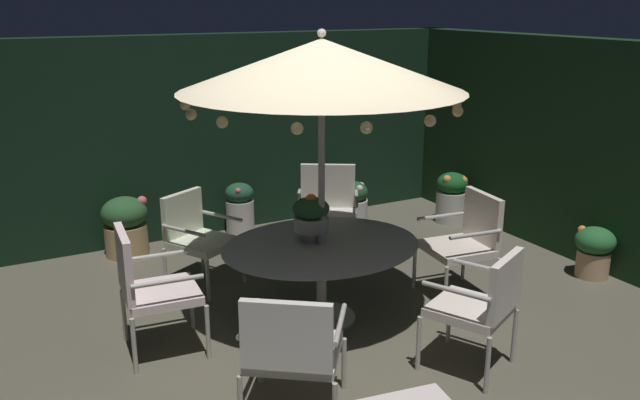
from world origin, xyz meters
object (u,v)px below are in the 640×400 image
patio_umbrella (322,66)px  patio_chair_south (482,302)px  centerpiece_planter (311,215)px  patio_chair_southeast (292,347)px  patio_dining_table (322,256)px  potted_plant_back_center (352,202)px  patio_chair_southwest (467,237)px  potted_plant_left_far (452,196)px  patio_chair_north (327,206)px  potted_plant_back_left (125,225)px  potted_plant_right_far (594,250)px  patio_chair_northeast (196,233)px  potted_plant_front_corner (240,207)px  patio_chair_east (148,283)px

patio_umbrella → patio_chair_south: patio_umbrella is taller
centerpiece_planter → patio_chair_southeast: bearing=-122.4°
patio_dining_table → patio_umbrella: (0.00, 0.00, 1.62)m
centerpiece_planter → potted_plant_back_center: 2.67m
patio_chair_southwest → potted_plant_left_far: patio_chair_southwest is taller
patio_chair_south → patio_chair_southwest: bearing=54.4°
patio_chair_north → patio_chair_southeast: 2.95m
patio_chair_south → centerpiece_planter: bearing=115.6°
patio_umbrella → patio_chair_southeast: bearing=-126.1°
patio_umbrella → potted_plant_left_far: patio_umbrella is taller
patio_dining_table → potted_plant_back_left: size_ratio=2.66×
patio_umbrella → potted_plant_back_center: 3.28m
patio_chair_south → potted_plant_right_far: bearing=20.6°
patio_chair_southwest → patio_chair_northeast: bearing=146.0°
patio_chair_south → potted_plant_left_far: patio_chair_south is taller
centerpiece_planter → patio_chair_north: 1.45m
patio_chair_south → potted_plant_front_corner: size_ratio=1.55×
patio_chair_southwest → potted_plant_right_far: size_ratio=1.88×
potted_plant_back_left → patio_chair_southwest: bearing=-44.6°
patio_chair_southeast → potted_plant_front_corner: (1.09, 3.68, -0.22)m
potted_plant_back_left → potted_plant_back_center: bearing=-5.9°
patio_chair_southeast → patio_chair_east: bearing=114.5°
patio_chair_south → potted_plant_back_left: size_ratio=1.46×
potted_plant_back_center → patio_dining_table: bearing=-126.9°
patio_chair_east → potted_plant_left_far: (4.22, 1.48, -0.27)m
patio_chair_east → potted_plant_left_far: bearing=19.3°
patio_chair_southeast → potted_plant_back_center: (2.46, 3.31, -0.25)m
patio_chair_northeast → patio_chair_southeast: (-0.16, -2.48, 0.01)m
patio_dining_table → patio_chair_southeast: patio_chair_southeast is taller
patio_umbrella → potted_plant_left_far: bearing=30.4°
patio_dining_table → potted_plant_right_far: size_ratio=3.34×
patio_chair_northeast → patio_chair_southeast: bearing=-93.8°
patio_chair_east → potted_plant_front_corner: bearing=54.2°
potted_plant_front_corner → potted_plant_left_far: size_ratio=0.97×
patio_chair_northeast → potted_plant_back_center: patio_chair_northeast is taller
potted_plant_back_center → potted_plant_back_left: 2.76m
potted_plant_left_far → patio_chair_east: bearing=-160.7°
potted_plant_right_far → potted_plant_back_left: potted_plant_back_left is taller
patio_chair_southeast → patio_chair_southwest: patio_chair_southwest is taller
patio_chair_north → patio_chair_south: size_ratio=1.05×
patio_chair_east → patio_umbrella: bearing=-5.2°
patio_chair_north → patio_chair_northeast: bearing=179.3°
patio_chair_north → patio_chair_northeast: 1.46m
patio_chair_east → patio_chair_southwest: patio_chair_east is taller
potted_plant_right_far → potted_plant_left_far: 2.09m
patio_dining_table → potted_plant_left_far: (2.75, 1.61, -0.27)m
potted_plant_left_far → potted_plant_back_center: 1.27m
patio_chair_southwest → potted_plant_right_far: bearing=-11.8°
patio_chair_south → patio_chair_southwest: patio_chair_southwest is taller
patio_umbrella → patio_chair_north: patio_umbrella is taller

